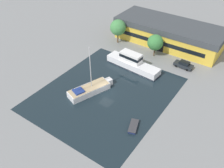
{
  "coord_description": "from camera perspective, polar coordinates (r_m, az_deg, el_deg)",
  "views": [
    {
      "loc": [
        23.62,
        -31.77,
        32.7
      ],
      "look_at": [
        0.0,
        2.16,
        1.0
      ],
      "focal_mm": 40.0,
      "sensor_mm": 36.0,
      "label": 1
    }
  ],
  "objects": [
    {
      "name": "parked_car",
      "position": [
        60.85,
        16.06,
        4.28
      ],
      "size": [
        4.47,
        2.04,
        1.62
      ],
      "rotation": [
        0.0,
        0.0,
        1.52
      ],
      "color": "#1E2328",
      "rests_on": "ground"
    },
    {
      "name": "warehouse_building",
      "position": [
        69.75,
        12.87,
        11.3
      ],
      "size": [
        28.47,
        11.2,
        5.87
      ],
      "rotation": [
        0.0,
        0.0,
        -0.0
      ],
      "color": "gold",
      "rests_on": "ground"
    },
    {
      "name": "motor_cruiser",
      "position": [
        58.3,
        4.68,
        4.85
      ],
      "size": [
        13.56,
        4.07,
        3.82
      ],
      "rotation": [
        0.0,
        0.0,
        1.5
      ],
      "color": "white",
      "rests_on": "water_canal"
    },
    {
      "name": "water_canal",
      "position": [
        51.34,
        -1.38,
        -2.09
      ],
      "size": [
        24.14,
        28.78,
        0.01
      ],
      "primitive_type": "cube",
      "color": "black",
      "rests_on": "ground"
    },
    {
      "name": "quay_tree_by_water",
      "position": [
        67.74,
        1.37,
        12.78
      ],
      "size": [
        4.22,
        4.22,
        6.52
      ],
      "color": "brown",
      "rests_on": "ground"
    },
    {
      "name": "sailboat_moored",
      "position": [
        51.24,
        -5.1,
        -1.22
      ],
      "size": [
        5.62,
        10.05,
        10.46
      ],
      "rotation": [
        0.0,
        0.0,
        -0.34
      ],
      "color": "white",
      "rests_on": "water_canal"
    },
    {
      "name": "ground_plane",
      "position": [
        51.34,
        -1.38,
        -2.09
      ],
      "size": [
        440.0,
        440.0,
        0.0
      ],
      "primitive_type": "plane",
      "color": "gray"
    },
    {
      "name": "quay_tree_near_building",
      "position": [
        62.54,
        9.86,
        9.33
      ],
      "size": [
        3.91,
        3.91,
        5.71
      ],
      "color": "brown",
      "rests_on": "ground"
    },
    {
      "name": "small_dinghy",
      "position": [
        44.39,
        4.92,
        -9.64
      ],
      "size": [
        2.38,
        3.58,
        0.51
      ],
      "rotation": [
        0.0,
        0.0,
        0.33
      ],
      "color": "#19234C",
      "rests_on": "water_canal"
    }
  ]
}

